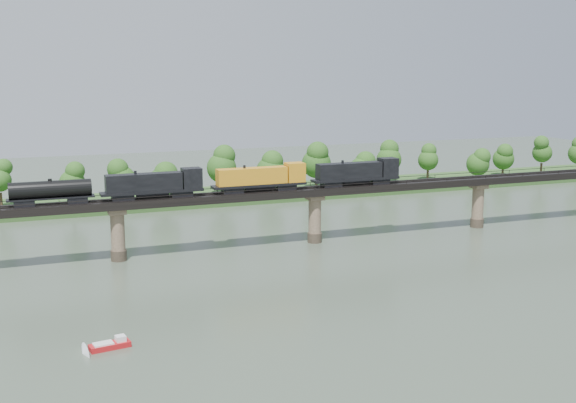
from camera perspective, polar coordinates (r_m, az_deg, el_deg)
name	(u,v)px	position (r m, az deg, el deg)	size (l,w,h in m)	color
ground	(384,282)	(124.00, 7.56, -6.32)	(400.00, 400.00, 0.00)	#364435
far_bank	(237,195)	(200.56, -4.03, 0.53)	(300.00, 24.00, 1.60)	#26471C
bridge	(315,216)	(148.83, 2.13, -1.19)	(236.00, 30.00, 11.50)	#473A2D
bridge_superstructure	(315,186)	(147.66, 2.14, 1.22)	(220.00, 4.90, 0.75)	black
far_treeline	(212,170)	(192.82, -6.01, 2.51)	(289.06, 17.54, 13.60)	#382619
freight_train	(226,180)	(141.05, -4.95, 1.67)	(77.87, 3.03, 5.36)	black
motorboat	(110,345)	(98.01, -13.86, -10.92)	(5.45, 2.68, 1.46)	#B41418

